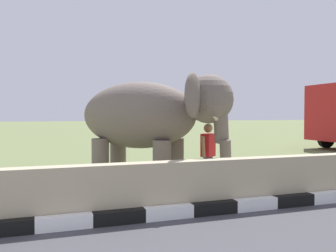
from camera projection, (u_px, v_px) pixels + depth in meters
barrier_parapet at (121, 191)px, 6.41m from camera, size 28.00×0.36×1.00m
elephant at (151, 117)px, 9.03m from camera, size 3.89×3.76×2.83m
person_handler at (208, 152)px, 9.07m from camera, size 0.56×0.48×1.66m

